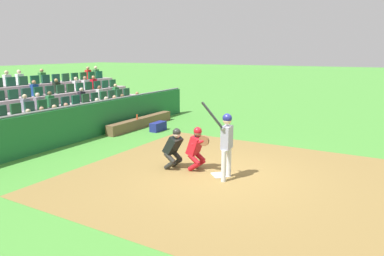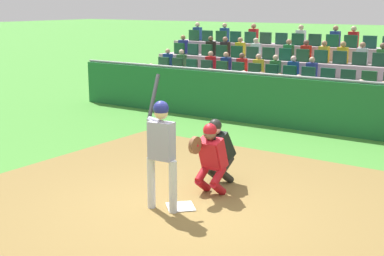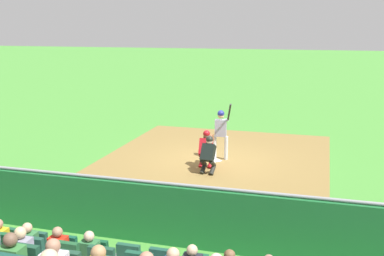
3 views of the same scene
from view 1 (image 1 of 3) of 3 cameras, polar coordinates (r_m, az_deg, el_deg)
ground_plane at (r=9.96m, az=4.60°, el=-7.64°), size 160.00×160.00×0.00m
infield_dirt_patch at (r=9.78m, az=7.29°, el=-8.07°), size 8.12×8.97×0.01m
home_plate_marker at (r=9.96m, az=4.60°, el=-7.56°), size 0.62×0.62×0.02m
batter_at_plate at (r=9.37m, az=5.56°, el=-1.78°), size 0.76×0.68×2.14m
catcher_crouching at (r=10.14m, az=0.76°, el=-2.95°), size 0.47×0.72×1.30m
home_plate_umpire at (r=10.28m, az=-2.93°, el=-2.98°), size 0.50×0.54×1.25m
dugout_wall at (r=13.63m, az=-20.64°, el=0.05°), size 16.45×0.24×1.43m
dugout_bench at (r=16.26m, az=-8.19°, el=0.90°), size 4.27×0.40×0.44m
water_bottle_on_bench at (r=15.82m, az=-8.87°, el=1.78°), size 0.07×0.07×0.22m
equipment_duffel_bag at (r=15.42m, az=-5.49°, el=0.24°), size 0.82×0.36×0.38m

